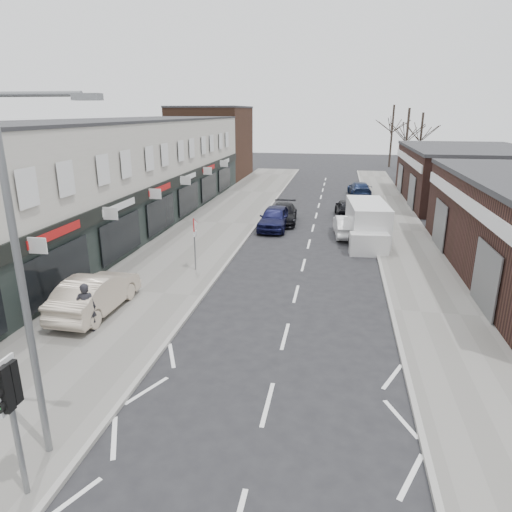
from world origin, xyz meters
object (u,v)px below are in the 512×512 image
at_px(pedestrian, 86,307).
at_px(traffic_light, 9,397).
at_px(parked_car_left_b, 283,214).
at_px(sedan_on_pavement, 96,293).
at_px(street_lamp, 27,268).
at_px(parked_car_left_a, 275,218).
at_px(parked_car_right_a, 346,226).
at_px(parked_car_right_c, 359,189).
at_px(parked_car_right_b, 347,208).
at_px(warning_sign, 195,229).
at_px(white_van, 367,224).

bearing_deg(pedestrian, traffic_light, 93.16).
bearing_deg(parked_car_left_b, sedan_on_pavement, -111.21).
xyz_separation_m(street_lamp, parked_car_left_a, (1.96, 22.08, -3.84)).
distance_m(pedestrian, parked_car_right_a, 17.91).
bearing_deg(parked_car_right_c, traffic_light, 72.28).
bearing_deg(pedestrian, parked_car_right_a, -137.74).
distance_m(parked_car_left_b, parked_car_right_a, 5.26).
distance_m(sedan_on_pavement, parked_car_right_c, 30.83).
bearing_deg(parked_car_left_a, sedan_on_pavement, -106.45).
bearing_deg(parked_car_right_b, pedestrian, 62.72).
bearing_deg(sedan_on_pavement, parked_car_right_c, -109.96).
relative_size(pedestrian, parked_car_right_a, 0.44).
xyz_separation_m(street_lamp, warning_sign, (-0.63, 12.80, -2.42)).
bearing_deg(sedan_on_pavement, white_van, -129.79).
relative_size(white_van, parked_car_right_c, 1.39).
height_order(traffic_light, pedestrian, traffic_light).
distance_m(street_lamp, parked_car_left_a, 22.50).
xyz_separation_m(parked_car_left_b, parked_car_right_a, (4.40, -2.89, 0.01)).
relative_size(street_lamp, parked_car_left_b, 1.76).
bearing_deg(pedestrian, warning_sign, -121.24).
xyz_separation_m(white_van, parked_car_right_c, (0.10, 16.15, -0.47)).
height_order(sedan_on_pavement, parked_car_right_c, sedan_on_pavement).
bearing_deg(traffic_light, parked_car_right_a, 73.54).
height_order(street_lamp, parked_car_right_c, street_lamp).
height_order(white_van, parked_car_right_b, white_van).
bearing_deg(parked_car_right_c, parked_car_right_b, 76.74).
xyz_separation_m(warning_sign, parked_car_right_b, (7.42, 13.92, -1.51)).
xyz_separation_m(street_lamp, white_van, (7.93, 19.98, -3.50)).
height_order(traffic_light, warning_sign, traffic_light).
distance_m(parked_car_left_b, parked_car_right_b, 5.22).
xyz_separation_m(sedan_on_pavement, parked_car_right_a, (9.69, 13.80, -0.21)).
height_order(white_van, pedestrian, white_van).
distance_m(traffic_light, white_van, 22.62).
distance_m(parked_car_right_a, parked_car_right_c, 15.06).
xyz_separation_m(sedan_on_pavement, parked_car_left_b, (5.29, 16.69, -0.22)).
xyz_separation_m(parked_car_left_b, parked_car_right_c, (5.70, 12.11, -0.01)).
relative_size(white_van, pedestrian, 3.45).
distance_m(white_van, pedestrian, 17.61).
bearing_deg(traffic_light, sedan_on_pavement, 109.87).
height_order(street_lamp, parked_car_left_b, street_lamp).
height_order(warning_sign, white_van, warning_sign).
relative_size(warning_sign, white_van, 0.43).
bearing_deg(street_lamp, parked_car_left_a, 84.93).
height_order(parked_car_right_b, parked_car_right_c, parked_car_right_b).
bearing_deg(parked_car_right_a, pedestrian, 54.20).
height_order(parked_car_left_a, parked_car_right_a, parked_car_left_a).
xyz_separation_m(pedestrian, parked_car_right_a, (9.15, 15.39, -0.36)).
height_order(white_van, parked_car_left_b, white_van).
relative_size(warning_sign, sedan_on_pavement, 0.58).
xyz_separation_m(traffic_light, white_van, (7.80, 21.20, -1.29)).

